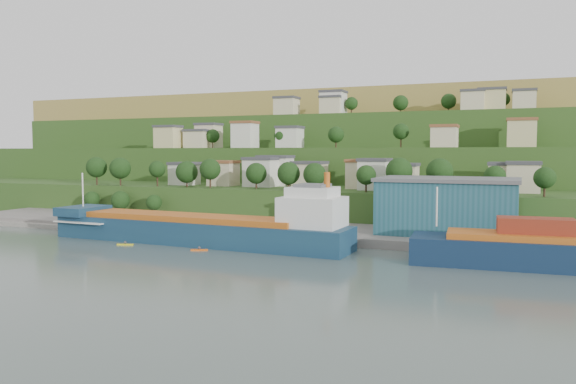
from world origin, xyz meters
The scene contains 10 objects.
ground centered at (0.00, 0.00, 0.00)m, with size 500.00×500.00×0.00m, color #404E48.
quay centered at (20.00, 28.00, 0.00)m, with size 220.00×26.00×4.00m, color slate.
pebble_beach centered at (-55.00, 22.00, 0.00)m, with size 40.00×18.00×2.40m, color slate.
hillside centered at (0.01, 168.68, 0.08)m, with size 360.00×211.00×96.00m.
cargo_ship_near centered at (-3.52, 7.65, 2.97)m, with size 72.87×14.57×18.62m.
warehouse centered at (46.75, 30.23, 8.43)m, with size 31.34×19.55×12.80m.
caravan centered at (-52.61, 22.51, 2.72)m, with size 6.54×2.72×3.05m, color silver.
dinghy centered at (-47.42, 20.20, 1.62)m, with size 4.24×1.59×0.85m, color silver.
kayak_orange centered at (-0.38, -0.29, 0.27)m, with size 3.56×2.00×0.90m.
kayak_yellow centered at (-19.25, -0.43, 0.27)m, with size 3.70×1.68×0.92m.
Camera 1 is at (60.07, -101.63, 20.75)m, focal length 35.00 mm.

